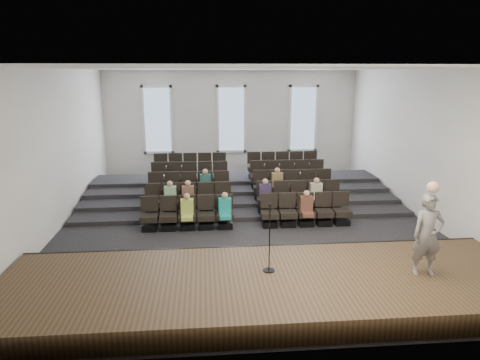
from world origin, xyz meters
name	(u,v)px	position (x,y,z in m)	size (l,w,h in m)	color
ground	(246,221)	(0.00, 0.00, 0.00)	(14.00, 14.00, 0.00)	black
ceiling	(246,68)	(0.00, 0.00, 5.01)	(12.00, 14.00, 0.02)	white
wall_back	(231,123)	(0.00, 7.02, 2.50)	(12.00, 0.04, 5.00)	white
wall_front	(288,220)	(0.00, -7.02, 2.50)	(12.00, 0.04, 5.00)	white
wall_left	(54,151)	(-6.02, 0.00, 2.50)	(0.04, 14.00, 5.00)	white
wall_right	(424,145)	(6.02, 0.00, 2.50)	(0.04, 14.00, 5.00)	white
stage	(268,288)	(0.00, -5.10, 0.25)	(11.80, 3.60, 0.50)	#46351E
stage_lip	(258,255)	(0.00, -3.33, 0.25)	(11.80, 0.06, 0.52)	black
risers	(238,190)	(0.00, 3.17, 0.20)	(11.80, 4.80, 0.60)	black
seating_rows	(241,190)	(0.00, 1.54, 0.68)	(6.80, 4.70, 1.67)	black
windows	(231,119)	(0.00, 6.95, 2.70)	(8.44, 0.10, 3.24)	white
audience	(238,195)	(-0.21, 0.34, 0.81)	(5.45, 2.64, 1.10)	#A8BD4B
speaker	(428,235)	(3.48, -5.24, 1.42)	(0.67, 0.44, 1.85)	slate
mic_stand	(269,251)	(0.05, -4.79, 0.98)	(0.27, 0.27, 1.60)	black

